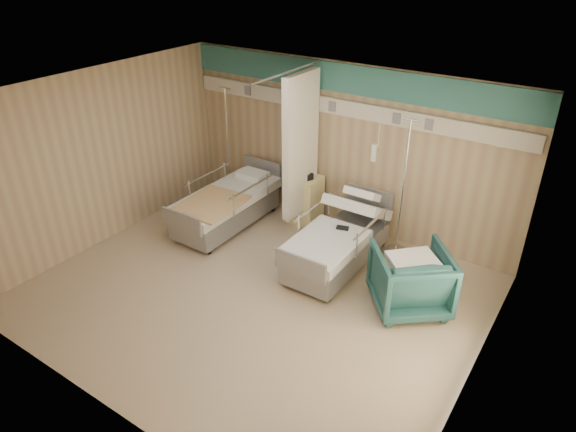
{
  "coord_description": "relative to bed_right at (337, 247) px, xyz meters",
  "views": [
    {
      "loc": [
        3.67,
        -4.64,
        4.49
      ],
      "look_at": [
        0.16,
        0.6,
        1.04
      ],
      "focal_mm": 32.0,
      "sensor_mm": 36.0,
      "label": 1
    }
  ],
  "objects": [
    {
      "name": "call_remote",
      "position": [
        0.05,
        0.03,
        0.34
      ],
      "size": [
        0.2,
        0.13,
        0.04
      ],
      "primitive_type": "cube",
      "rotation": [
        0.0,
        0.0,
        0.28
      ],
      "color": "black",
      "rests_on": "bed_right"
    },
    {
      "name": "bedside_cabinet",
      "position": [
        -1.15,
        0.9,
        0.11
      ],
      "size": [
        0.5,
        0.48,
        0.85
      ],
      "primitive_type": "cube",
      "color": "#EFE095",
      "rests_on": "ground"
    },
    {
      "name": "white_cup",
      "position": [
        -1.25,
        1.0,
        0.6
      ],
      "size": [
        0.12,
        0.12,
        0.13
      ],
      "primitive_type": "cylinder",
      "rotation": [
        0.0,
        0.0,
        -0.37
      ],
      "color": "white",
      "rests_on": "bedside_cabinet"
    },
    {
      "name": "visitor_armchair",
      "position": [
        1.31,
        -0.37,
        0.13
      ],
      "size": [
        1.36,
        1.36,
        0.89
      ],
      "primitive_type": "imported",
      "rotation": [
        0.0,
        0.0,
        3.83
      ],
      "color": "#1D4A4A",
      "rests_on": "ground"
    },
    {
      "name": "waffle_blanket",
      "position": [
        1.32,
        -0.37,
        0.61
      ],
      "size": [
        0.82,
        0.82,
        0.07
      ],
      "primitive_type": "cube",
      "rotation": [
        0.0,
        0.0,
        3.94
      ],
      "color": "white",
      "rests_on": "visitor_armchair"
    },
    {
      "name": "bed_left",
      "position": [
        -2.2,
        0.0,
        0.0
      ],
      "size": [
        1.0,
        2.16,
        0.63
      ],
      "primitive_type": null,
      "color": "silver",
      "rests_on": "ground"
    },
    {
      "name": "tan_blanket",
      "position": [
        -2.11,
        -0.46,
        0.33
      ],
      "size": [
        0.94,
        1.16,
        0.04
      ],
      "primitive_type": "cube",
      "rotation": [
        0.0,
        0.0,
        0.06
      ],
      "color": "tan",
      "rests_on": "bed_left"
    },
    {
      "name": "room_walls",
      "position": [
        -0.63,
        -1.05,
        1.55
      ],
      "size": [
        6.04,
        5.04,
        2.82
      ],
      "color": "tan",
      "rests_on": "ground"
    },
    {
      "name": "bed_right",
      "position": [
        0.0,
        0.0,
        0.0
      ],
      "size": [
        1.0,
        2.16,
        0.63
      ],
      "primitive_type": null,
      "color": "silver",
      "rests_on": "ground"
    },
    {
      "name": "ground",
      "position": [
        -0.6,
        -1.3,
        -0.32
      ],
      "size": [
        6.0,
        5.0,
        0.0
      ],
      "primitive_type": "cube",
      "color": "tan",
      "rests_on": "ground"
    },
    {
      "name": "iv_stand_left",
      "position": [
        -2.86,
        0.91,
        0.13
      ],
      "size": [
        0.38,
        0.38,
        2.15
      ],
      "rotation": [
        0.0,
        0.0,
        -0.07
      ],
      "color": "silver",
      "rests_on": "ground"
    },
    {
      "name": "iv_stand_right",
      "position": [
        0.63,
        0.81,
        0.14
      ],
      "size": [
        0.4,
        0.4,
        2.23
      ],
      "rotation": [
        0.0,
        0.0,
        -0.1
      ],
      "color": "silver",
      "rests_on": "ground"
    },
    {
      "name": "toiletry_bag",
      "position": [
        -1.1,
        0.87,
        0.59
      ],
      "size": [
        0.24,
        0.2,
        0.11
      ],
      "primitive_type": "cube",
      "rotation": [
        0.0,
        0.0,
        -0.4
      ],
      "color": "black",
      "rests_on": "bedside_cabinet"
    }
  ]
}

